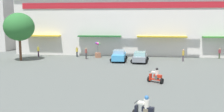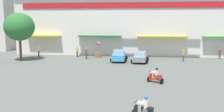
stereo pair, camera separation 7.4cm
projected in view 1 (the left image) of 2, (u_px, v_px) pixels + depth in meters
ground_plane at (122, 82)px, 23.15m from camera, size 128.00×128.00×0.00m
colonial_building at (133, 10)px, 44.55m from camera, size 38.82×16.20×17.77m
plaza_tree_2 at (19, 27)px, 34.93m from camera, size 4.20×4.31×6.76m
parked_car_0 at (119, 56)px, 35.06m from camera, size 2.36×4.43×1.56m
parked_car_1 at (140, 57)px, 34.08m from camera, size 2.51×4.19×1.46m
scooter_rider_1 at (145, 110)px, 14.24m from camera, size 1.44×0.91×1.48m
scooter_rider_5 at (156, 77)px, 22.78m from camera, size 1.51×1.22×1.44m
pedestrian_0 at (183, 54)px, 34.68m from camera, size 0.43×0.43×1.73m
pedestrian_1 at (220, 53)px, 37.24m from camera, size 0.47×0.47×1.58m
pedestrian_2 at (77, 51)px, 39.10m from camera, size 0.48×0.48×1.63m
pedestrian_3 at (38, 50)px, 39.41m from camera, size 0.46×0.46×1.69m
pedestrian_4 at (86, 53)px, 36.91m from camera, size 0.47×0.47×1.66m
balloon_vendor_cart at (98, 51)px, 38.23m from camera, size 1.01×1.08×2.43m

